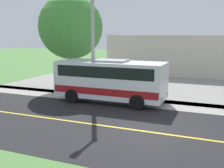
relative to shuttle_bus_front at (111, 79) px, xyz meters
name	(u,v)px	position (x,y,z in m)	size (l,w,h in m)	color
ground_plane	(151,132)	(4.57, 3.84, -1.53)	(120.00, 120.00, 0.00)	#548442
road_surface	(151,132)	(4.57, 3.84, -1.52)	(8.00, 100.00, 0.01)	black
sidewalk	(171,105)	(-0.63, 3.84, -1.52)	(2.40, 100.00, 0.01)	#9E9991
parking_lot_surface	(222,88)	(-7.83, 6.84, -1.52)	(14.00, 36.00, 0.01)	gray
road_centre_line	(151,132)	(4.57, 3.84, -1.52)	(0.16, 100.00, 0.00)	gold
shuttle_bus_front	(111,79)	(0.00, 0.00, 0.00)	(2.79, 7.18, 2.77)	white
street_light_pole	(92,27)	(-0.32, -1.46, 3.33)	(1.97, 0.24, 8.88)	#9E9EA3
tree_curbside	(71,27)	(-2.83, -4.56, 3.41)	(5.06, 5.06, 7.48)	brown
commercial_building	(221,54)	(-16.83, 6.60, 0.63)	(10.00, 23.86, 4.31)	beige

